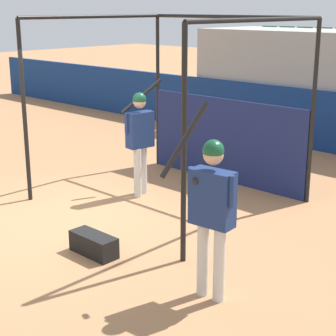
# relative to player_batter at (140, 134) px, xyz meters

# --- Properties ---
(ground_plane) EXTENTS (60.00, 60.00, 0.00)m
(ground_plane) POSITION_rel_player_batter_xyz_m (-0.02, -1.55, -1.08)
(ground_plane) COLOR #A8754C
(outfield_wall) EXTENTS (24.00, 0.12, 1.35)m
(outfield_wall) POSITION_rel_player_batter_xyz_m (-0.02, 4.92, -0.40)
(outfield_wall) COLOR navy
(outfield_wall) RESTS_ON ground
(bleacher_section) EXTENTS (5.95, 2.40, 2.63)m
(bleacher_section) POSITION_rel_player_batter_xyz_m (-0.02, 6.19, 0.23)
(bleacher_section) COLOR #9E9E99
(bleacher_section) RESTS_ON ground
(batting_cage) EXTENTS (3.54, 3.18, 3.01)m
(batting_cage) POSITION_rel_player_batter_xyz_m (0.56, 1.12, 0.19)
(batting_cage) COLOR black
(batting_cage) RESTS_ON ground
(player_batter) EXTENTS (0.56, 0.95, 1.94)m
(player_batter) POSITION_rel_player_batter_xyz_m (0.00, 0.00, 0.00)
(player_batter) COLOR silver
(player_batter) RESTS_ON ground
(player_waiting) EXTENTS (0.82, 0.58, 2.16)m
(player_waiting) POSITION_rel_player_batter_xyz_m (3.14, -1.97, 0.03)
(player_waiting) COLOR silver
(player_waiting) RESTS_ON ground
(equipment_bag) EXTENTS (0.70, 0.28, 0.28)m
(equipment_bag) POSITION_rel_player_batter_xyz_m (1.31, -2.13, -0.94)
(equipment_bag) COLOR black
(equipment_bag) RESTS_ON ground
(baseball) EXTENTS (0.07, 0.07, 0.07)m
(baseball) POSITION_rel_player_batter_xyz_m (-0.58, 0.57, -1.04)
(baseball) COLOR white
(baseball) RESTS_ON ground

